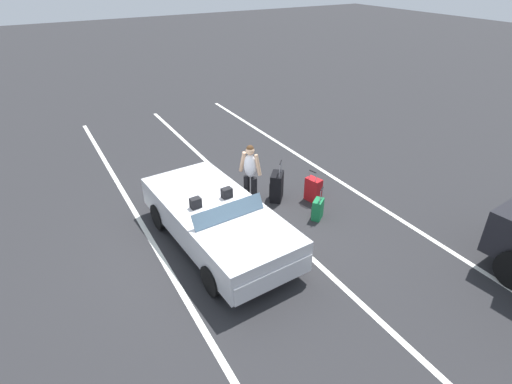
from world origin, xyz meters
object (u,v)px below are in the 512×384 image
(convertible_car, at_px, (222,225))
(suitcase_medium_bright, at_px, (313,190))
(suitcase_large_black, at_px, (277,187))
(suitcase_small_carryon, at_px, (318,209))
(traveler_person, at_px, (250,173))

(convertible_car, xyz_separation_m, suitcase_medium_bright, (-0.64, 2.87, -0.28))
(convertible_car, bearing_deg, suitcase_large_black, 115.13)
(suitcase_large_black, bearing_deg, suitcase_medium_bright, -171.45)
(suitcase_small_carryon, xyz_separation_m, traveler_person, (-1.28, -1.11, 0.68))
(convertible_car, bearing_deg, traveler_person, 127.95)
(traveler_person, bearing_deg, suitcase_small_carryon, 96.75)
(convertible_car, bearing_deg, suitcase_small_carryon, 84.25)
(convertible_car, bearing_deg, suitcase_medium_bright, 98.84)
(convertible_car, xyz_separation_m, suitcase_large_black, (-1.15, 2.08, -0.22))
(convertible_car, xyz_separation_m, traveler_person, (-1.20, 1.35, 0.34))
(suitcase_medium_bright, distance_m, suitcase_small_carryon, 0.84)
(suitcase_large_black, height_order, traveler_person, traveler_person)
(convertible_car, relative_size, suitcase_small_carryon, 5.10)
(traveler_person, bearing_deg, convertible_car, 7.70)
(convertible_car, distance_m, traveler_person, 1.83)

